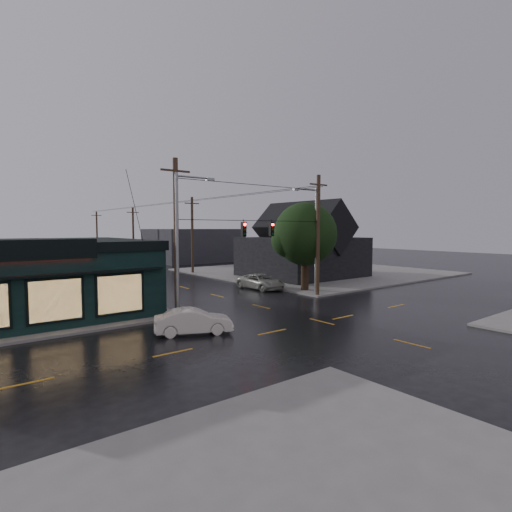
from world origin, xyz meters
TOP-DOWN VIEW (x-y plane):
  - ground_plane at (0.00, 0.00)m, footprint 160.00×160.00m
  - sidewalk_ne at (20.00, 20.00)m, footprint 28.00×28.00m
  - pizza_shop at (-15.00, 12.94)m, footprint 16.30×12.34m
  - ne_building at (15.00, 17.00)m, footprint 12.60×11.60m
  - corner_tree at (7.57, 9.07)m, footprint 5.72×5.72m
  - utility_pole_nw at (-6.50, 6.50)m, footprint 2.00×0.32m
  - utility_pole_ne at (6.50, 6.50)m, footprint 2.00×0.32m
  - utility_pole_far_a at (6.50, 28.00)m, footprint 2.00×0.32m
  - utility_pole_far_b at (6.50, 48.00)m, footprint 2.00×0.32m
  - utility_pole_far_c at (6.50, 68.00)m, footprint 2.00×0.32m
  - span_signal_assembly at (0.10, 6.50)m, footprint 13.00×0.48m
  - streetlight_nw at (-6.80, 5.80)m, footprint 5.40×0.30m
  - streetlight_ne at (7.00, 7.20)m, footprint 5.40×0.30m
  - bg_building_east at (16.00, 45.00)m, footprint 14.00×12.00m
  - sedan_cream at (-7.62, 2.35)m, footprint 4.43×3.01m
  - suv_silver at (5.29, 12.63)m, footprint 2.56×5.18m

SIDE VIEW (x-z plane):
  - ground_plane at x=0.00m, z-range 0.00..0.00m
  - utility_pole_nw at x=-6.50m, z-range -5.08..5.08m
  - utility_pole_ne at x=6.50m, z-range -5.08..5.08m
  - utility_pole_far_a at x=6.50m, z-range -4.83..4.83m
  - utility_pole_far_b at x=6.50m, z-range -4.58..4.58m
  - utility_pole_far_c at x=6.50m, z-range -4.58..4.58m
  - streetlight_nw at x=-6.80m, z-range -4.58..4.58m
  - streetlight_ne at x=7.00m, z-range -4.58..4.58m
  - sidewalk_ne at x=20.00m, z-range 0.00..0.15m
  - sedan_cream at x=-7.62m, z-range 0.00..1.38m
  - suv_silver at x=5.29m, z-range 0.00..1.41m
  - pizza_shop at x=-15.00m, z-range 0.11..5.01m
  - bg_building_east at x=16.00m, z-range 0.00..5.60m
  - ne_building at x=15.00m, z-range 0.09..8.85m
  - corner_tree at x=7.57m, z-range 1.23..9.18m
  - span_signal_assembly at x=0.10m, z-range 5.08..6.31m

